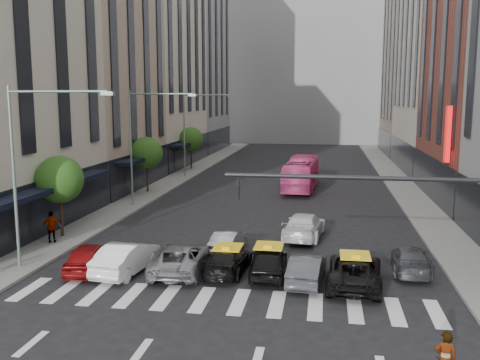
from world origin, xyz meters
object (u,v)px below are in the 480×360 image
at_px(taxi_center, 269,261).
at_px(streetlamp_far, 193,123).
at_px(bus, 301,174).
at_px(streetlamp_near, 31,153).
at_px(car_white_front, 127,258).
at_px(pedestrian_far, 52,227).
at_px(car_red, 90,257).
at_px(streetlamp_mid, 142,132).
at_px(taxi_left, 228,260).

bearing_deg(taxi_center, streetlamp_far, -72.70).
distance_m(taxi_center, bus, 25.26).
relative_size(streetlamp_near, car_white_front, 1.93).
height_order(car_white_front, pedestrian_far, pedestrian_far).
height_order(streetlamp_near, pedestrian_far, streetlamp_near).
distance_m(car_red, car_white_front, 1.92).
bearing_deg(pedestrian_far, taxi_center, 145.33).
distance_m(streetlamp_mid, taxi_center, 19.60).
distance_m(car_white_front, taxi_left, 4.99).
bearing_deg(taxi_left, streetlamp_near, 9.83).
relative_size(taxi_left, taxi_center, 1.02).
relative_size(streetlamp_far, car_white_front, 1.93).
bearing_deg(streetlamp_near, streetlamp_mid, 90.00).
bearing_deg(car_red, streetlamp_near, -0.65).
relative_size(car_white_front, bus, 0.44).
xyz_separation_m(car_white_front, taxi_left, (4.93, 0.74, -0.12)).
height_order(streetlamp_far, car_white_front, streetlamp_far).
relative_size(streetlamp_near, car_red, 2.12).
height_order(streetlamp_near, car_red, streetlamp_near).
relative_size(taxi_center, bus, 0.41).
bearing_deg(streetlamp_mid, streetlamp_far, 90.00).
xyz_separation_m(streetlamp_far, pedestrian_far, (-1.60, -27.52, -4.82)).
relative_size(car_red, pedestrian_far, 2.28).
height_order(taxi_left, pedestrian_far, pedestrian_far).
bearing_deg(car_red, bus, -117.59).
bearing_deg(taxi_left, streetlamp_far, -69.95).
xyz_separation_m(car_white_front, pedestrian_far, (-6.16, 4.07, 0.31)).
xyz_separation_m(taxi_left, pedestrian_far, (-11.09, 3.33, 0.44)).
height_order(streetlamp_near, taxi_center, streetlamp_near).
distance_m(streetlamp_mid, taxi_left, 18.40).
xyz_separation_m(taxi_center, pedestrian_far, (-13.12, 3.46, 0.34)).
xyz_separation_m(car_white_front, taxi_center, (6.97, 0.61, -0.02)).
height_order(streetlamp_mid, bus, streetlamp_mid).
distance_m(car_white_front, taxi_center, 6.99).
distance_m(car_red, taxi_left, 6.90).
height_order(streetlamp_near, streetlamp_far, same).
bearing_deg(pedestrian_far, streetlamp_near, 89.74).
bearing_deg(car_white_front, streetlamp_mid, -66.62).
xyz_separation_m(taxi_left, bus, (2.41, 25.12, 0.84)).
xyz_separation_m(streetlamp_near, taxi_left, (9.49, 1.15, -5.26)).
relative_size(car_red, taxi_left, 0.95).
height_order(streetlamp_far, taxi_center, streetlamp_far).
xyz_separation_m(streetlamp_near, bus, (11.90, 26.26, -4.42)).
height_order(streetlamp_mid, taxi_center, streetlamp_mid).
bearing_deg(pedestrian_far, car_red, 115.81).
height_order(bus, pedestrian_far, bus).
distance_m(streetlamp_mid, streetlamp_far, 16.00).
relative_size(streetlamp_near, bus, 0.84).
height_order(car_white_front, taxi_center, car_white_front).
height_order(streetlamp_mid, streetlamp_far, same).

